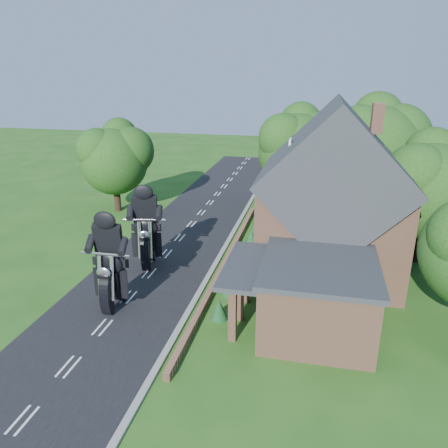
% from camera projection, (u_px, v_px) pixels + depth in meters
% --- Properties ---
extents(ground, '(120.00, 120.00, 0.00)m').
position_uv_depth(ground, '(129.00, 297.00, 23.75)').
color(ground, '#235116').
rests_on(ground, ground).
extents(road, '(7.00, 80.00, 0.02)m').
position_uv_depth(road, '(129.00, 297.00, 23.75)').
color(road, black).
rests_on(road, ground).
extents(kerb, '(0.30, 80.00, 0.12)m').
position_uv_depth(kerb, '(193.00, 304.00, 22.98)').
color(kerb, gray).
rests_on(kerb, ground).
extents(garden_wall, '(0.30, 22.00, 0.40)m').
position_uv_depth(garden_wall, '(225.00, 263.00, 27.39)').
color(garden_wall, '#99674E').
rests_on(garden_wall, ground).
extents(house, '(9.54, 8.64, 10.24)m').
position_uv_depth(house, '(332.00, 202.00, 25.64)').
color(house, '#99674E').
rests_on(house, ground).
extents(annex, '(7.05, 5.94, 3.44)m').
position_uv_depth(annex, '(315.00, 295.00, 20.40)').
color(annex, '#99674E').
rests_on(annex, ground).
extents(tree_house_right, '(6.51, 6.00, 8.40)m').
position_uv_depth(tree_house_right, '(436.00, 183.00, 26.50)').
color(tree_house_right, black).
rests_on(tree_house_right, ground).
extents(tree_behind_house, '(7.81, 7.20, 10.08)m').
position_uv_depth(tree_behind_house, '(382.00, 144.00, 33.56)').
color(tree_behind_house, black).
rests_on(tree_behind_house, ground).
extents(tree_behind_left, '(6.94, 6.40, 9.16)m').
position_uv_depth(tree_behind_left, '(303.00, 145.00, 35.86)').
color(tree_behind_left, black).
rests_on(tree_behind_left, ground).
extents(tree_far_road, '(6.08, 5.60, 7.84)m').
position_uv_depth(tree_far_road, '(118.00, 155.00, 36.46)').
color(tree_far_road, black).
rests_on(tree_far_road, ground).
extents(shrub_a, '(0.90, 0.90, 1.10)m').
position_uv_depth(shrub_a, '(219.00, 309.00, 21.56)').
color(shrub_a, '#12391B').
rests_on(shrub_a, ground).
extents(shrub_b, '(0.90, 0.90, 1.10)m').
position_uv_depth(shrub_b, '(229.00, 286.00, 23.86)').
color(shrub_b, '#12391B').
rests_on(shrub_b, ground).
extents(shrub_c, '(0.90, 0.90, 1.10)m').
position_uv_depth(shrub_c, '(238.00, 266.00, 26.15)').
color(shrub_c, '#12391B').
rests_on(shrub_c, ground).
extents(shrub_d, '(0.90, 0.90, 1.10)m').
position_uv_depth(shrub_d, '(251.00, 237.00, 30.74)').
color(shrub_d, '#12391B').
rests_on(shrub_d, ground).
extents(shrub_e, '(0.90, 0.90, 1.10)m').
position_uv_depth(shrub_e, '(256.00, 225.00, 33.04)').
color(shrub_e, '#12391B').
rests_on(shrub_e, ground).
extents(shrub_f, '(0.90, 0.90, 1.10)m').
position_uv_depth(shrub_f, '(261.00, 215.00, 35.33)').
color(shrub_f, '#12391B').
rests_on(shrub_f, ground).
extents(motorcycle_lead, '(0.46, 1.72, 1.60)m').
position_uv_depth(motorcycle_lead, '(114.00, 294.00, 22.50)').
color(motorcycle_lead, black).
rests_on(motorcycle_lead, ground).
extents(motorcycle_follow, '(0.78, 1.77, 1.60)m').
position_uv_depth(motorcycle_follow, '(148.00, 254.00, 27.23)').
color(motorcycle_follow, black).
rests_on(motorcycle_follow, ground).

